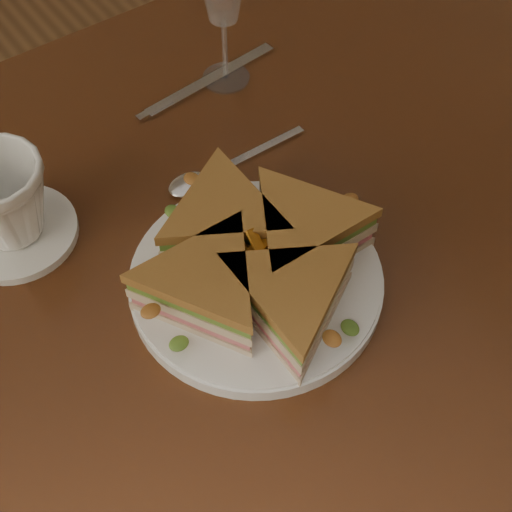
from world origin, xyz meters
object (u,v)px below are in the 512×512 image
at_px(spoon, 205,177).
at_px(knife, 203,85).
at_px(table, 218,282).
at_px(sandwich_wedges, 256,259).
at_px(saucer, 16,233).
at_px(plate, 256,281).
at_px(coffee_cup, 2,200).

bearing_deg(spoon, knife, 58.68).
relative_size(table, spoon, 6.52).
xyz_separation_m(table, knife, (0.12, 0.20, 0.10)).
bearing_deg(sandwich_wedges, saucer, 130.08).
relative_size(spoon, saucer, 1.40).
bearing_deg(saucer, plate, -49.92).
bearing_deg(plate, saucer, 130.08).
bearing_deg(knife, sandwich_wedges, -118.75).
distance_m(table, plate, 0.14).
distance_m(knife, saucer, 0.31).
distance_m(knife, coffee_cup, 0.31).
height_order(saucer, coffee_cup, coffee_cup).
bearing_deg(coffee_cup, saucer, 0.00).
relative_size(sandwich_wedges, knife, 1.24).
relative_size(sandwich_wedges, saucer, 2.03).
xyz_separation_m(saucer, coffee_cup, (0.00, 0.00, 0.05)).
bearing_deg(knife, spoon, -127.45).
bearing_deg(table, saucer, 146.18).
bearing_deg(table, spoon, 63.42).
bearing_deg(saucer, knife, 16.58).
bearing_deg(spoon, saucer, 167.26).
bearing_deg(saucer, coffee_cup, 0.00).
height_order(knife, coffee_cup, coffee_cup).
relative_size(knife, saucer, 1.64).
distance_m(table, sandwich_wedges, 0.17).
height_order(sandwich_wedges, spoon, sandwich_wedges).
bearing_deg(sandwich_wedges, knife, 66.74).
height_order(table, plate, plate).
bearing_deg(coffee_cup, knife, -7.27).
relative_size(spoon, knife, 0.86).
bearing_deg(coffee_cup, spoon, -37.24).
xyz_separation_m(plate, knife, (0.12, 0.29, -0.01)).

